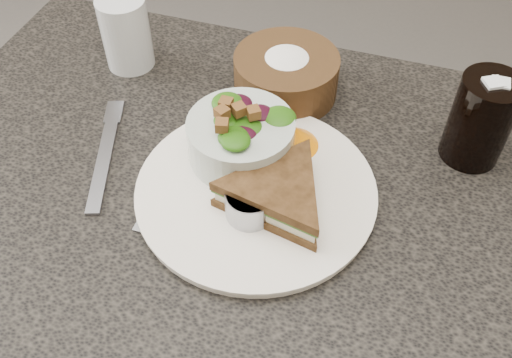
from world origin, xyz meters
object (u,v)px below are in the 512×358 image
object	(u,v)px
dressing_ramekin	(250,204)
water_glass	(126,33)
dining_table	(255,333)
cola_glass	(482,116)
salad_bowl	(241,133)
dinner_plate	(256,191)
bread_basket	(286,69)
sandwich	(279,194)

from	to	relation	value
dressing_ramekin	water_glass	world-z (taller)	water_glass
dining_table	cola_glass	distance (m)	0.54
dining_table	water_glass	world-z (taller)	water_glass
dining_table	salad_bowl	size ratio (longest dim) A/B	7.18
dinner_plate	water_glass	bearing A→B (deg)	143.90
dinner_plate	salad_bowl	world-z (taller)	salad_bowl
salad_bowl	bread_basket	xyz separation A→B (m)	(0.02, 0.16, -0.01)
dinner_plate	bread_basket	xyz separation A→B (m)	(-0.02, 0.21, 0.04)
sandwich	dressing_ramekin	size ratio (longest dim) A/B	2.75
bread_basket	water_glass	world-z (taller)	water_glass
dining_table	salad_bowl	bearing A→B (deg)	123.50
dining_table	water_glass	bearing A→B (deg)	142.95
sandwich	dinner_plate	bearing A→B (deg)	162.90
bread_basket	dinner_plate	bearing A→B (deg)	-84.42
sandwich	salad_bowl	world-z (taller)	salad_bowl
sandwich	water_glass	world-z (taller)	water_glass
salad_bowl	cola_glass	world-z (taller)	cola_glass
cola_glass	sandwich	bearing A→B (deg)	-140.85
dining_table	bread_basket	world-z (taller)	bread_basket
salad_bowl	water_glass	bearing A→B (deg)	147.66
water_glass	bread_basket	bearing A→B (deg)	1.49
bread_basket	water_glass	bearing A→B (deg)	-178.51
dinner_plate	salad_bowl	size ratio (longest dim) A/B	2.17
dinner_plate	sandwich	size ratio (longest dim) A/B	1.83
sandwich	dressing_ramekin	xyz separation A→B (m)	(-0.03, -0.02, -0.00)
salad_bowl	dining_table	bearing A→B (deg)	-56.50
dressing_ramekin	cola_glass	world-z (taller)	cola_glass
cola_glass	salad_bowl	bearing A→B (deg)	-159.24
bread_basket	water_glass	size ratio (longest dim) A/B	1.37
dinner_plate	water_glass	size ratio (longest dim) A/B	2.68
dressing_ramekin	bread_basket	xyz separation A→B (m)	(-0.03, 0.25, 0.01)
dressing_ramekin	cola_glass	bearing A→B (deg)	38.94
dining_table	water_glass	distance (m)	0.55
bread_basket	dining_table	bearing A→B (deg)	-84.17
dinner_plate	sandwich	xyz separation A→B (m)	(0.03, -0.02, 0.03)
sandwich	dressing_ramekin	distance (m)	0.04
salad_bowl	water_glass	distance (m)	0.28
sandwich	dressing_ramekin	bearing A→B (deg)	-131.47
dinner_plate	salad_bowl	bearing A→B (deg)	126.47
sandwich	bread_basket	world-z (taller)	bread_basket
salad_bowl	dressing_ramekin	bearing A→B (deg)	-65.08
dinner_plate	bread_basket	size ratio (longest dim) A/B	1.96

